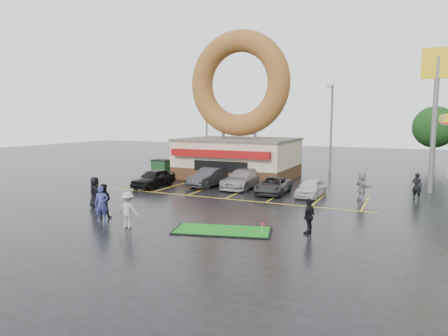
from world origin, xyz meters
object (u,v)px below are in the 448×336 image
at_px(shell_sign, 436,93).
at_px(person_blue, 101,204).
at_px(person_cameraman, 309,216).
at_px(car_grey, 273,185).
at_px(car_dgrey, 209,177).
at_px(car_white, 311,188).
at_px(dumpster, 162,167).
at_px(streetlight_left, 206,125).
at_px(car_silver, 243,179).
at_px(streetlight_mid, 331,126).
at_px(car_black, 154,178).
at_px(donut_shop, 239,130).
at_px(putting_green, 222,230).

xyz_separation_m(shell_sign, person_blue, (-16.38, -17.00, -6.41)).
bearing_deg(person_cameraman, car_grey, -140.29).
bearing_deg(car_dgrey, car_white, 2.44).
distance_m(car_dgrey, dumpster, 9.53).
relative_size(streetlight_left, car_silver, 1.72).
relative_size(streetlight_mid, person_cameraman, 5.19).
bearing_deg(car_black, car_silver, 26.27).
bearing_deg(donut_shop, car_black, -118.49).
height_order(streetlight_mid, car_grey, streetlight_mid).
distance_m(car_dgrey, person_blue, 12.55).
xyz_separation_m(streetlight_left, car_white, (15.26, -13.18, -4.14)).
relative_size(donut_shop, car_grey, 3.07).
bearing_deg(car_dgrey, car_grey, -0.51).
bearing_deg(car_dgrey, streetlight_mid, 69.24).
distance_m(car_silver, person_cameraman, 13.13).
height_order(streetlight_left, putting_green, streetlight_left).
xyz_separation_m(car_grey, person_cameraman, (4.83, -9.30, 0.26)).
bearing_deg(shell_sign, dumpster, 178.54).
xyz_separation_m(donut_shop, putting_green, (6.30, -16.92, -4.43)).
xyz_separation_m(donut_shop, car_silver, (2.50, -4.97, -3.71)).
bearing_deg(car_silver, streetlight_mid, 73.56).
bearing_deg(streetlight_left, car_grey, -46.75).
bearing_deg(person_blue, shell_sign, 12.88).
relative_size(donut_shop, streetlight_mid, 1.50).
relative_size(car_black, putting_green, 0.83).
height_order(streetlight_left, car_silver, streetlight_left).
relative_size(car_white, dumpster, 2.09).
bearing_deg(car_black, dumpster, 123.40).
bearing_deg(car_grey, car_black, -174.51).
height_order(donut_shop, person_blue, donut_shop).
bearing_deg(car_dgrey, person_blue, -82.60).
distance_m(car_black, person_cameraman, 16.43).
distance_m(car_dgrey, putting_green, 13.27).
bearing_deg(person_blue, car_white, 20.45).
xyz_separation_m(car_black, person_cameraman, (14.44, -7.84, 0.14)).
bearing_deg(streetlight_left, car_black, -79.16).
bearing_deg(car_white, putting_green, -95.89).
height_order(car_dgrey, dumpster, car_dgrey).
bearing_deg(donut_shop, person_blue, -91.23).
relative_size(car_silver, person_cameraman, 3.01).
bearing_deg(putting_green, donut_shop, 110.42).
distance_m(car_black, car_dgrey, 4.53).
bearing_deg(putting_green, person_blue, -171.06).
xyz_separation_m(donut_shop, car_dgrey, (-0.29, -5.42, -3.71)).
height_order(streetlight_left, person_blue, streetlight_left).
bearing_deg(car_dgrey, putting_green, -52.35).
bearing_deg(donut_shop, putting_green, -69.58).
distance_m(car_black, dumpster, 8.47).
height_order(streetlight_left, car_dgrey, streetlight_left).
xyz_separation_m(car_silver, car_grey, (2.92, -1.29, -0.15)).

